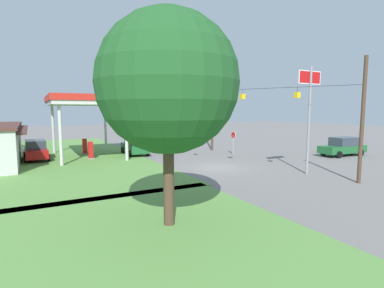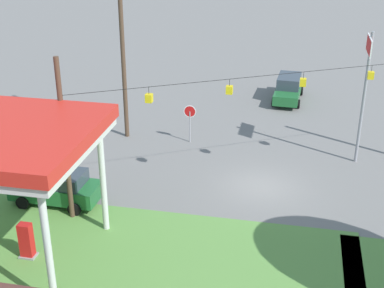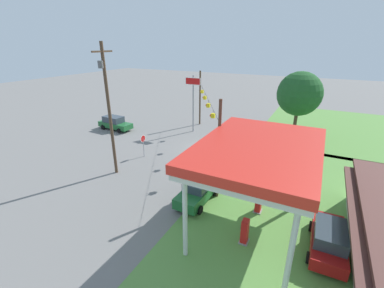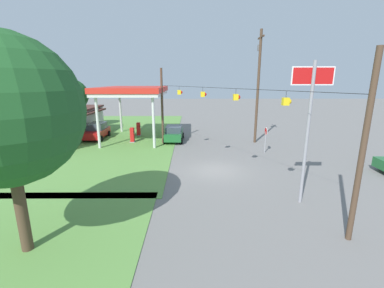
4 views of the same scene
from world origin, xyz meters
name	(u,v)px [view 4 (image 4 of 4)]	position (x,y,z in m)	size (l,w,h in m)	color
ground_plane	(216,171)	(0.00, 0.00, 0.00)	(160.00, 160.00, 0.00)	slate
grass_verge_station_corner	(67,135)	(13.14, 17.67, 0.02)	(36.00, 28.00, 0.04)	#5B8E42
gas_station_canopy	(133,92)	(11.14, 8.49, 5.56)	(10.06, 7.01, 6.08)	silver
gas_station_store	(57,125)	(11.08, 17.65, 1.74)	(13.84, 7.31, 3.45)	silver
fuel_pump_near	(132,135)	(9.37, 8.49, 0.80)	(0.71, 0.56, 1.68)	gray
fuel_pump_far	(139,130)	(12.91, 8.49, 0.80)	(0.71, 0.56, 1.68)	gray
car_at_pumps_front	(174,133)	(10.07, 3.86, 0.92)	(4.56, 2.19, 1.78)	#1E602D
car_at_pumps_rear	(97,131)	(11.37, 13.13, 0.96)	(4.86, 2.19, 1.87)	#AD1414
stop_sign_roadside	(266,134)	(5.06, -5.20, 1.81)	(0.80, 0.08, 2.50)	#99999E
stop_sign_overhead	(310,107)	(-5.22, -4.34, 5.44)	(0.22, 2.21, 7.80)	gray
utility_pole_main	(258,82)	(9.38, -5.29, 6.60)	(2.20, 0.44, 11.90)	#4C3828
signal_span_gantry	(217,114)	(0.00, -0.01, 4.41)	(17.89, 10.24, 8.05)	#4C3828
tree_west_verge	(4,111)	(-9.50, 8.68, 5.73)	(5.60, 5.60, 8.55)	#4C3828
tree_far_back	(72,95)	(18.46, 18.80, 4.75)	(4.38, 4.38, 6.96)	#4C3828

